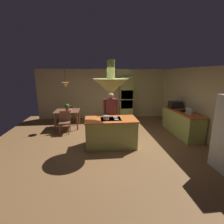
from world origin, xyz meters
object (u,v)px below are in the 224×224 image
object	(u,v)px
kitchen_island	(111,132)
oven_tower	(126,98)
person_at_island	(111,112)
cooking_pot_on_cooktop	(106,118)
canister_sugar	(188,110)
microwave_on_counter	(175,105)
dining_table	(67,113)
chair_by_back_wall	(70,113)
potted_plant_on_table	(67,107)
canister_flour	(191,111)
cup_on_table	(71,111)
chair_facing_island	(65,121)

from	to	relation	value
kitchen_island	oven_tower	size ratio (longest dim) A/B	0.77
person_at_island	cooking_pot_on_cooktop	distance (m)	0.89
canister_sugar	microwave_on_counter	bearing A→B (deg)	90.00
dining_table	person_at_island	distance (m)	2.26
chair_by_back_wall	microwave_on_counter	distance (m)	4.77
person_at_island	cooking_pot_on_cooktop	size ratio (longest dim) A/B	9.25
oven_tower	person_at_island	distance (m)	2.72
potted_plant_on_table	microwave_on_counter	xyz separation A→B (m)	(4.53, -0.63, 0.13)
canister_sugar	kitchen_island	bearing A→B (deg)	-170.95
chair_by_back_wall	oven_tower	bearing A→B (deg)	-170.59
microwave_on_counter	person_at_island	bearing A→B (deg)	-165.65
microwave_on_counter	canister_flour	bearing A→B (deg)	-90.00
dining_table	kitchen_island	bearing A→B (deg)	-51.01
dining_table	canister_sugar	bearing A→B (deg)	-19.95
oven_tower	cooking_pot_on_cooktop	bearing A→B (deg)	-110.48
oven_tower	chair_by_back_wall	world-z (taller)	oven_tower
oven_tower	microwave_on_counter	distance (m)	2.51
cup_on_table	canister_flour	bearing A→B (deg)	-20.22
cup_on_table	canister_sugar	world-z (taller)	canister_sugar
chair_facing_island	dining_table	bearing A→B (deg)	90.00
potted_plant_on_table	cup_on_table	distance (m)	0.29
kitchen_island	canister_sugar	size ratio (longest dim) A/B	7.47
chair_by_back_wall	cup_on_table	xyz separation A→B (m)	(0.20, -0.91, 0.30)
kitchen_island	chair_by_back_wall	distance (m)	3.26
potted_plant_on_table	microwave_on_counter	distance (m)	4.57
person_at_island	cup_on_table	bearing A→B (deg)	143.89
dining_table	cooking_pot_on_cooktop	world-z (taller)	cooking_pot_on_cooktop
person_at_island	microwave_on_counter	distance (m)	2.86
cooking_pot_on_cooktop	canister_sugar	bearing A→B (deg)	10.98
person_at_island	chair_by_back_wall	world-z (taller)	person_at_island
kitchen_island	chair_facing_island	distance (m)	2.22
kitchen_island	microwave_on_counter	bearing A→B (deg)	26.78
chair_by_back_wall	canister_sugar	xyz separation A→B (m)	(4.54, -2.33, 0.53)
chair_facing_island	cup_on_table	size ratio (longest dim) A/B	9.67
person_at_island	chair_facing_island	distance (m)	1.95
potted_plant_on_table	canister_sugar	world-z (taller)	canister_sugar
dining_table	chair_by_back_wall	xyz separation A→B (m)	(0.00, 0.68, -0.15)
chair_by_back_wall	cooking_pot_on_cooktop	size ratio (longest dim) A/B	4.83
canister_sugar	person_at_island	bearing A→B (deg)	174.38
dining_table	person_at_island	size ratio (longest dim) A/B	0.62
person_at_island	canister_flour	xyz separation A→B (m)	(2.77, -0.45, 0.07)
cup_on_table	microwave_on_counter	size ratio (longest dim) A/B	0.20
person_at_island	microwave_on_counter	world-z (taller)	person_at_island
dining_table	person_at_island	xyz separation A→B (m)	(1.77, -1.38, 0.30)
chair_by_back_wall	person_at_island	bearing A→B (deg)	130.74
microwave_on_counter	dining_table	bearing A→B (deg)	171.65
dining_table	oven_tower	bearing A→B (deg)	22.21
chair_by_back_wall	canister_sugar	world-z (taller)	canister_sugar
microwave_on_counter	cooking_pot_on_cooktop	world-z (taller)	microwave_on_counter
kitchen_island	oven_tower	distance (m)	3.48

